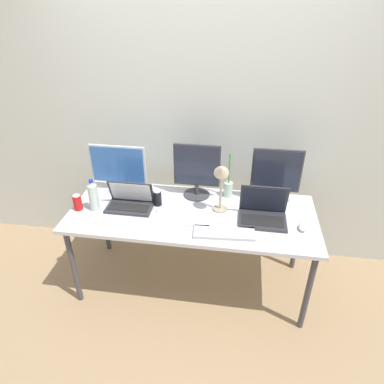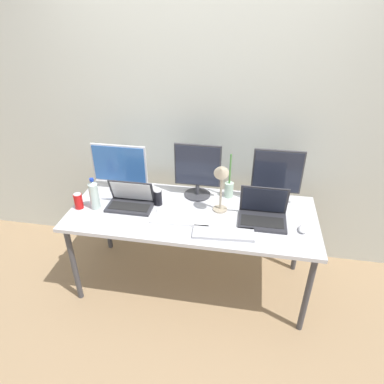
{
  "view_description": "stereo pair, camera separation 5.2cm",
  "coord_description": "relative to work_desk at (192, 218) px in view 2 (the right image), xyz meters",
  "views": [
    {
      "loc": [
        0.33,
        -2.17,
        2.22
      ],
      "look_at": [
        0.0,
        0.0,
        0.92
      ],
      "focal_mm": 32.0,
      "sensor_mm": 36.0,
      "label": 1
    },
    {
      "loc": [
        0.38,
        -2.16,
        2.22
      ],
      "look_at": [
        0.0,
        0.0,
        0.92
      ],
      "focal_mm": 32.0,
      "sensor_mm": 36.0,
      "label": 2
    }
  ],
  "objects": [
    {
      "name": "ground_plane",
      "position": [
        0.0,
        0.0,
        -0.68
      ],
      "size": [
        16.0,
        16.0,
        0.0
      ],
      "primitive_type": "plane",
      "color": "#9E7F5B"
    },
    {
      "name": "wall_back",
      "position": [
        0.0,
        0.59,
        0.62
      ],
      "size": [
        7.0,
        0.08,
        2.6
      ],
      "primitive_type": "cube",
      "color": "silver",
      "rests_on": "ground"
    },
    {
      "name": "work_desk",
      "position": [
        0.0,
        0.0,
        0.0
      ],
      "size": [
        1.89,
        0.78,
        0.74
      ],
      "color": "#424247",
      "rests_on": "ground"
    },
    {
      "name": "monitor_left",
      "position": [
        -0.65,
        0.25,
        0.27
      ],
      "size": [
        0.46,
        0.21,
        0.41
      ],
      "color": "silver",
      "rests_on": "work_desk"
    },
    {
      "name": "monitor_center",
      "position": [
        0.0,
        0.26,
        0.29
      ],
      "size": [
        0.37,
        0.22,
        0.45
      ],
      "color": "#38383D",
      "rests_on": "work_desk"
    },
    {
      "name": "monitor_right",
      "position": [
        0.62,
        0.26,
        0.29
      ],
      "size": [
        0.38,
        0.21,
        0.45
      ],
      "color": "#38383D",
      "rests_on": "work_desk"
    },
    {
      "name": "laptop_silver",
      "position": [
        -0.49,
        -0.0,
        0.11
      ],
      "size": [
        0.36,
        0.21,
        0.21
      ],
      "color": "#2D2D33",
      "rests_on": "work_desk"
    },
    {
      "name": "laptop_secondary",
      "position": [
        0.53,
        -0.01,
        0.12
      ],
      "size": [
        0.35,
        0.25,
        0.26
      ],
      "color": "#2D2D33",
      "rests_on": "work_desk"
    },
    {
      "name": "keyboard_main",
      "position": [
        0.27,
        -0.24,
        0.07
      ],
      "size": [
        0.44,
        0.17,
        0.02
      ],
      "primitive_type": "cube",
      "rotation": [
        0.0,
        0.0,
        0.07
      ],
      "color": "#B2B2B7",
      "rests_on": "work_desk"
    },
    {
      "name": "keyboard_aux",
      "position": [
        -0.06,
        -0.13,
        0.07
      ],
      "size": [
        0.44,
        0.15,
        0.02
      ],
      "primitive_type": "cube",
      "rotation": [
        0.0,
        0.0,
        0.04
      ],
      "color": "white",
      "rests_on": "work_desk"
    },
    {
      "name": "mouse_by_keyboard",
      "position": [
        0.82,
        -0.09,
        0.07
      ],
      "size": [
        0.09,
        0.12,
        0.04
      ],
      "primitive_type": "ellipsoid",
      "rotation": [
        0.0,
        0.0,
        -0.25
      ],
      "color": "silver",
      "rests_on": "work_desk"
    },
    {
      "name": "mouse_by_laptop",
      "position": [
        -0.24,
        -0.05,
        0.08
      ],
      "size": [
        0.09,
        0.11,
        0.04
      ],
      "primitive_type": "ellipsoid",
      "rotation": [
        0.0,
        0.0,
        -0.29
      ],
      "color": "silver",
      "rests_on": "work_desk"
    },
    {
      "name": "water_bottle",
      "position": [
        -0.75,
        -0.08,
        0.18
      ],
      "size": [
        0.07,
        0.07,
        0.26
      ],
      "color": "silver",
      "rests_on": "work_desk"
    },
    {
      "name": "soda_can_near_keyboard",
      "position": [
        -0.29,
        0.06,
        0.12
      ],
      "size": [
        0.07,
        0.07,
        0.13
      ],
      "color": "black",
      "rests_on": "work_desk"
    },
    {
      "name": "soda_can_by_laptop",
      "position": [
        -0.88,
        -0.09,
        0.12
      ],
      "size": [
        0.07,
        0.07,
        0.13
      ],
      "color": "red",
      "rests_on": "work_desk"
    },
    {
      "name": "bamboo_vase",
      "position": [
        0.26,
        0.28,
        0.13
      ],
      "size": [
        0.07,
        0.07,
        0.38
      ],
      "color": "#B2D1B7",
      "rests_on": "work_desk"
    },
    {
      "name": "desk_lamp",
      "position": [
        0.21,
        0.02,
        0.34
      ],
      "size": [
        0.11,
        0.18,
        0.43
      ],
      "color": "tan",
      "rests_on": "work_desk"
    }
  ]
}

